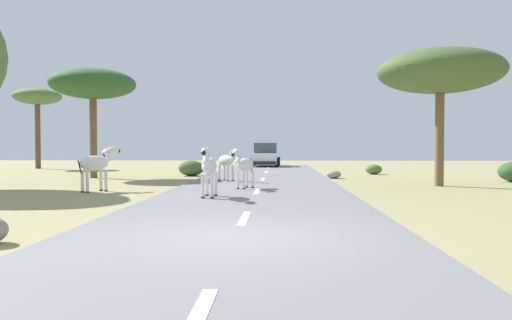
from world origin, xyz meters
The scene contains 14 objects.
ground_plane centered at (0.00, 0.00, 0.00)m, with size 90.00×90.00×0.00m, color #998E60.
road centered at (0.02, 0.00, 0.03)m, with size 6.00×64.00×0.05m, color slate.
lane_markings centered at (0.02, -1.00, 0.05)m, with size 0.16×56.00×0.01m.
zebra_0 centered at (-0.48, 9.08, 0.87)m, with size 0.84×1.36×1.37m.
zebra_1 centered at (-1.30, 6.07, 0.94)m, with size 0.44×1.59×1.49m.
zebra_3 centered at (-5.39, 8.17, 0.94)m, with size 1.15×1.47×1.58m.
zebra_4 centered at (-1.48, 12.84, 0.91)m, with size 1.12×1.29×1.44m.
car_0 centered at (-0.22, 28.59, 0.85)m, with size 2.15×4.40×1.74m.
tree_0 centered at (-8.23, 15.31, 4.50)m, with size 4.07×4.07×5.26m.
tree_2 centered at (-15.85, 25.00, 4.84)m, with size 3.19×3.19×5.53m.
tree_4 centered at (6.89, 11.11, 4.37)m, with size 4.74×4.74×5.22m.
bush_0 centered at (5.94, 19.05, 0.27)m, with size 0.90×0.81×0.54m, color #4C7038.
bush_3 centered at (-3.79, 17.12, 0.40)m, with size 1.33×1.20×0.80m, color #425B2D.
rock_1 centered at (3.35, 15.51, 0.19)m, with size 0.72×0.69×0.39m, color gray.
Camera 1 is at (0.71, -7.95, 1.52)m, focal length 34.32 mm.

